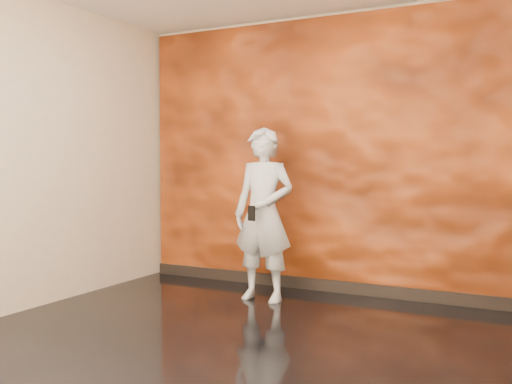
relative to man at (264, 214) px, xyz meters
name	(u,v)px	position (x,y,z in m)	size (l,w,h in m)	color
room	(218,149)	(0.29, -1.31, 0.58)	(4.02, 4.02, 2.81)	black
feature_wall	(318,155)	(0.29, 0.65, 0.56)	(3.90, 0.06, 2.75)	#DB5719
baseboard	(316,284)	(0.29, 0.61, -0.76)	(3.90, 0.04, 0.12)	black
man	(264,214)	(0.00, 0.00, 0.00)	(0.59, 0.39, 1.63)	#A2A7B1
phone	(251,213)	(0.01, -0.26, 0.03)	(0.07, 0.01, 0.14)	black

